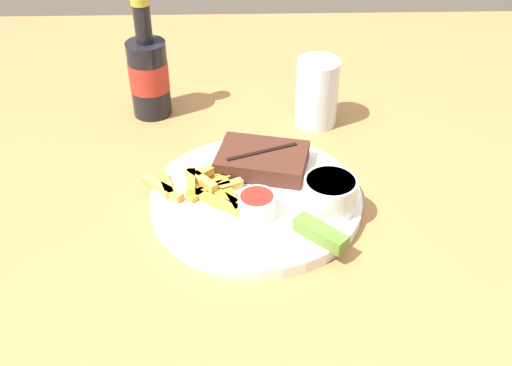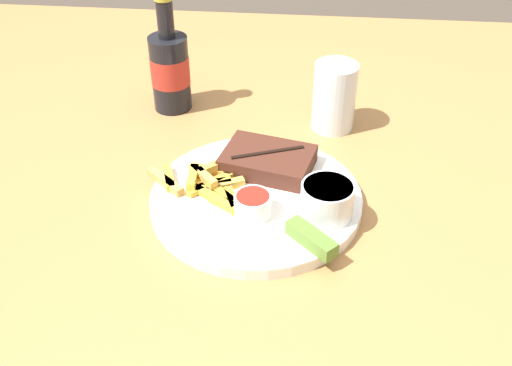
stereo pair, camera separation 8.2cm
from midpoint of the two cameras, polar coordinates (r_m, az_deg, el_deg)
dining_table at (r=0.88m, az=2.68°, el=-4.93°), size 1.60×1.44×0.72m
dinner_plate at (r=0.84m, az=2.80°, el=-1.68°), size 0.30×0.30×0.02m
steak_portion at (r=0.88m, az=3.81°, el=2.06°), size 0.15×0.12×0.03m
fries_pile at (r=0.84m, az=-2.09°, el=-0.13°), size 0.15×0.11×0.02m
coleslaw_cup at (r=0.80m, az=9.76°, el=-1.56°), size 0.07×0.07×0.05m
dipping_sauce_cup at (r=0.79m, az=2.45°, el=-2.11°), size 0.05×0.05×0.03m
pickle_spear at (r=0.76m, az=8.42°, el=-5.37°), size 0.07×0.07×0.02m
fork_utensil at (r=0.82m, az=-2.49°, el=-1.72°), size 0.13×0.05×0.00m
beer_bottle at (r=1.05m, az=-5.94°, el=10.76°), size 0.07×0.07×0.21m
drinking_glass at (r=1.00m, az=9.84°, el=8.04°), size 0.07×0.07×0.11m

